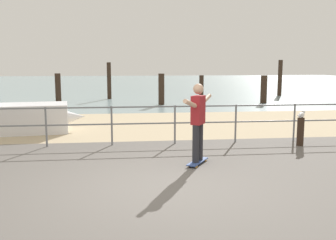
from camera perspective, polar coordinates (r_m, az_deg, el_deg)
The scene contains 14 objects.
ground_plane at distance 5.81m, azimuth -2.16°, elevation -13.31°, with size 24.00×10.00×0.04m, color #605B56.
beach_strip at distance 13.56m, azimuth -4.89°, elevation -0.72°, with size 24.00×6.00×0.04m, color tan.
sea_surface at distance 41.44m, azimuth -6.20°, elevation 5.43°, with size 72.00×50.00×0.04m, color #849EA3.
railing_fence at distance 10.09m, azimuth -8.38°, elevation 0.08°, with size 13.38×0.05×1.05m.
skateboard at distance 8.26m, azimuth 4.41°, elevation -6.21°, with size 0.59×0.78×0.08m.
skateboarder at distance 8.07m, azimuth 4.49°, elevation 0.33°, with size 0.85×1.27×1.65m.
bollard_short at distance 10.57m, azimuth 19.09°, elevation -1.70°, with size 0.18×0.18×0.75m, color #332319.
seagull at distance 10.52m, azimuth 19.23°, elevation 0.75°, with size 0.36×0.40×0.18m.
groyne_post_1 at distance 22.34m, azimuth -16.03°, elevation 4.64°, with size 0.32×0.32×1.59m, color #332319.
groyne_post_2 at distance 23.34m, azimuth -8.75°, elevation 5.77°, with size 0.25×0.25×2.20m, color #332319.
groyne_post_3 at distance 19.86m, azimuth -0.99°, elevation 4.58°, with size 0.31×0.31×1.63m, color #332319.
groyne_post_4 at distance 23.54m, azimuth 4.99°, elevation 4.91°, with size 0.27×0.27×1.43m, color #332319.
groyne_post_5 at distance 21.35m, azimuth 14.06°, elevation 4.43°, with size 0.34×0.34×1.50m, color #332319.
groyne_post_6 at distance 26.53m, azimuth 16.31°, elevation 6.02°, with size 0.28×0.28×2.37m, color #332319.
Camera 1 is at (-0.42, -6.38, 2.15)m, focal length 40.99 mm.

